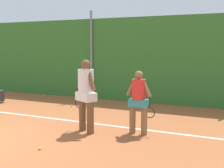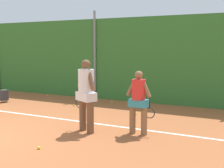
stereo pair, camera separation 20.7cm
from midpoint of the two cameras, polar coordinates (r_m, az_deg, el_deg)
ground_plane at (r=9.16m, az=-16.76°, el=-7.12°), size 30.48×30.48×0.00m
hedge_fence_backdrop at (r=12.70m, az=-2.50°, el=4.86°), size 19.81×0.25×3.40m
fence_post_center at (r=12.54m, az=-2.89°, el=5.58°), size 0.10×0.10×3.73m
court_baseline_paint at (r=9.77m, az=-13.38°, el=-6.09°), size 14.48×0.10×0.01m
player_foreground_near at (r=7.62m, az=-4.29°, el=-1.51°), size 0.80×0.54×1.90m
player_midcourt at (r=7.45m, az=6.00°, el=-2.94°), size 0.77×0.35×1.63m
ball_hopper at (r=12.58m, az=-19.83°, el=-2.03°), size 0.36×0.36×0.51m
tennis_ball_0 at (r=13.64m, az=-11.96°, el=-2.16°), size 0.07×0.07×0.07m
tennis_ball_1 at (r=6.72m, az=-13.19°, el=-11.98°), size 0.07×0.07×0.07m
tennis_ball_3 at (r=11.14m, az=-6.89°, el=-4.15°), size 0.07×0.07×0.07m
tennis_ball_4 at (r=11.84m, az=0.48°, el=-3.42°), size 0.07×0.07×0.07m
tennis_ball_7 at (r=9.74m, az=5.25°, el=-5.79°), size 0.07×0.07×0.07m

